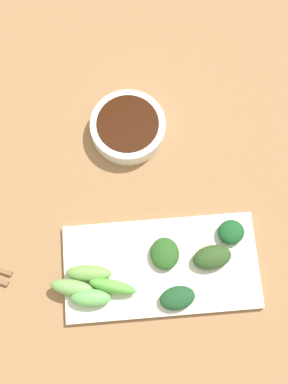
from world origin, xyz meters
name	(u,v)px	position (x,y,z in m)	size (l,w,h in m)	color
tabletop	(149,212)	(0.00, 0.00, 0.01)	(2.10, 2.10, 0.02)	#9A6E48
sauce_bowl	(128,127)	(-0.17, -0.03, 0.04)	(0.15, 0.15, 0.04)	white
serving_plate	(161,267)	(0.11, 0.01, 0.03)	(0.18, 0.35, 0.01)	silver
broccoli_leafy_0	(212,257)	(0.10, 0.10, 0.05)	(0.04, 0.07, 0.03)	#2D4B20
broccoli_leafy_1	(177,298)	(0.17, 0.04, 0.04)	(0.04, 0.06, 0.02)	#1C4B25
broccoli_leafy_2	(165,254)	(0.09, 0.02, 0.04)	(0.06, 0.05, 0.02)	#28561F
broccoli_stalk_3	(72,288)	(0.13, -0.15, 0.04)	(0.03, 0.08, 0.03)	#74AA57
broccoli_stalk_4	(89,273)	(0.11, -0.12, 0.04)	(0.03, 0.08, 0.02)	#72A24B
broccoli_stalk_5	(91,298)	(0.15, -0.12, 0.05)	(0.03, 0.07, 0.03)	#65B35A
broccoli_stalk_6	(113,286)	(0.14, -0.08, 0.05)	(0.02, 0.08, 0.03)	#5FB243
broccoli_leafy_7	(231,232)	(0.06, 0.14, 0.04)	(0.05, 0.05, 0.02)	#184F25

